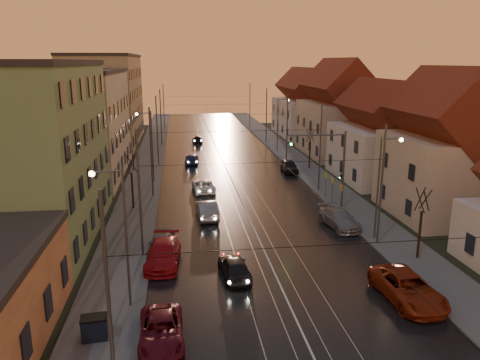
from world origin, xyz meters
name	(u,v)px	position (x,y,z in m)	size (l,w,h in m)	color
ground	(294,315)	(0.00, 0.00, 0.00)	(160.00, 160.00, 0.00)	black
road	(223,162)	(0.00, 40.00, 0.02)	(16.00, 120.00, 0.04)	black
sidewalk_left	(148,163)	(-10.00, 40.00, 0.07)	(4.00, 120.00, 0.15)	#4C4C4C
sidewalk_right	(295,159)	(10.00, 40.00, 0.07)	(4.00, 120.00, 0.15)	#4C4C4C
tram_rail_0	(207,162)	(-2.20, 40.00, 0.06)	(0.06, 120.00, 0.03)	gray
tram_rail_1	(217,161)	(-0.77, 40.00, 0.06)	(0.06, 120.00, 0.03)	gray
tram_rail_2	(228,161)	(0.77, 40.00, 0.06)	(0.06, 120.00, 0.03)	gray
tram_rail_3	(239,161)	(2.20, 40.00, 0.06)	(0.06, 120.00, 0.03)	gray
apartment_left_1	(22,155)	(-17.50, 14.00, 6.50)	(10.00, 18.00, 13.00)	#73925D
apartment_left_2	(77,126)	(-17.50, 34.00, 6.00)	(10.00, 20.00, 12.00)	#BEB292
apartment_left_3	(106,100)	(-17.50, 58.00, 7.00)	(10.00, 24.00, 14.00)	tan
house_right_1	(445,155)	(17.00, 15.00, 5.45)	(8.67, 10.20, 10.80)	#B9A78E
house_right_2	(381,140)	(17.00, 28.00, 4.64)	(9.18, 12.24, 9.20)	beige
house_right_3	(338,115)	(17.00, 43.00, 5.80)	(9.18, 14.28, 11.50)	#B9A78E
house_right_4	(305,108)	(17.00, 61.00, 5.05)	(9.18, 16.32, 10.00)	beige
catenary_pole_l_0	(109,307)	(-8.60, -6.00, 4.50)	(0.16, 0.16, 9.00)	#595B60
catenary_pole_l_1	(140,195)	(-8.60, 9.00, 4.50)	(0.16, 0.16, 9.00)	#595B60
catenary_pole_r_1	(381,186)	(8.60, 9.00, 4.50)	(0.16, 0.16, 9.00)	#595B60
catenary_pole_l_2	(151,153)	(-8.60, 24.00, 4.50)	(0.16, 0.16, 9.00)	#595B60
catenary_pole_r_2	(320,149)	(8.60, 24.00, 4.50)	(0.16, 0.16, 9.00)	#595B60
catenary_pole_l_3	(157,131)	(-8.60, 39.00, 4.50)	(0.16, 0.16, 9.00)	#595B60
catenary_pole_r_3	(287,129)	(8.60, 39.00, 4.50)	(0.16, 0.16, 9.00)	#595B60
catenary_pole_l_4	(161,118)	(-8.60, 54.00, 4.50)	(0.16, 0.16, 9.00)	#595B60
catenary_pole_r_4	(266,116)	(8.60, 54.00, 4.50)	(0.16, 0.16, 9.00)	#595B60
catenary_pole_l_5	(164,107)	(-8.60, 72.00, 4.50)	(0.16, 0.16, 9.00)	#595B60
catenary_pole_r_5	(250,106)	(8.60, 72.00, 4.50)	(0.16, 0.16, 9.00)	#595B60
street_lamp_0	(120,225)	(-9.10, 2.00, 4.89)	(1.75, 0.32, 8.00)	#595B60
street_lamp_1	(383,178)	(9.10, 10.00, 4.89)	(1.75, 0.32, 8.00)	#595B60
street_lamp_2	(149,139)	(-9.10, 30.00, 4.89)	(1.75, 0.32, 8.00)	#595B60
street_lamp_3	(280,119)	(9.10, 46.00, 4.89)	(1.75, 0.32, 8.00)	#595B60
traffic_light_mast	(333,160)	(7.99, 18.00, 4.60)	(5.30, 0.32, 7.20)	#595B60
bare_tree_0	(132,184)	(-10.20, 20.00, 2.49)	(1.09, 1.09, 5.11)	black
bare_tree_1	(420,226)	(10.20, 6.00, 2.49)	(1.09, 1.09, 5.11)	black
bare_tree_2	(310,150)	(10.40, 34.00, 2.49)	(1.09, 1.09, 5.11)	black
driving_car_0	(234,267)	(-2.63, 4.93, 0.70)	(1.65, 4.11, 1.40)	black
driving_car_1	(207,209)	(-3.62, 16.81, 0.77)	(1.63, 4.67, 1.54)	gray
driving_car_2	(203,186)	(-3.45, 25.25, 0.64)	(2.13, 4.61, 1.28)	silver
driving_car_3	(192,159)	(-4.22, 39.33, 0.63)	(1.78, 4.37, 1.27)	navy
driving_car_4	(197,139)	(-2.76, 55.59, 0.63)	(1.48, 3.69, 1.26)	black
parked_left_1	(161,331)	(-6.98, -1.61, 0.64)	(2.13, 4.62, 1.28)	maroon
parked_left_2	(163,254)	(-7.13, 7.50, 0.77)	(2.16, 5.31, 1.54)	#AE1119
parked_left_3	(162,243)	(-7.30, 9.65, 0.72)	(1.71, 4.25, 1.45)	gray
parked_right_0	(408,288)	(6.78, 0.71, 0.78)	(2.58, 5.61, 1.56)	maroon
parked_right_1	(339,219)	(7.05, 13.05, 0.72)	(2.02, 4.97, 1.44)	gray
parked_right_2	(289,166)	(7.53, 32.78, 0.75)	(1.77, 4.39, 1.50)	black
dumpster	(94,328)	(-10.21, -1.08, 0.70)	(1.20, 0.80, 1.10)	black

